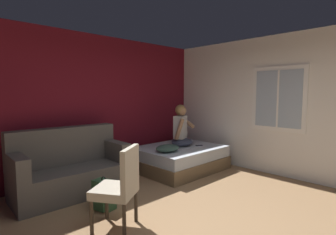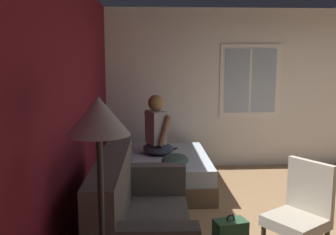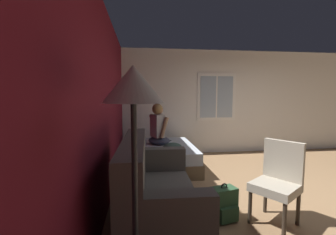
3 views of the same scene
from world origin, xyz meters
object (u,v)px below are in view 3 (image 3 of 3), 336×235
object	(u,v)px
bed	(161,156)
backpack	(224,204)
throw_pillow	(173,147)
person_seated	(158,128)
side_chair	(278,179)
cell_phone	(169,141)
floor_lamp	(134,112)
couch	(154,196)

from	to	relation	value
bed	backpack	world-z (taller)	bed
backpack	throw_pillow	size ratio (longest dim) A/B	0.95
bed	backpack	size ratio (longest dim) A/B	3.75
person_seated	bed	bearing A→B (deg)	-154.46
bed	throw_pillow	bearing A→B (deg)	-161.69
bed	backpack	bearing A→B (deg)	-164.92
side_chair	throw_pillow	world-z (taller)	side_chair
cell_phone	floor_lamp	size ratio (longest dim) A/B	0.08
couch	backpack	xyz separation A→B (m)	(0.09, -0.87, -0.20)
couch	person_seated	size ratio (longest dim) A/B	1.97
throw_pillow	cell_phone	xyz separation A→B (m)	(0.88, -0.05, -0.07)
side_chair	floor_lamp	size ratio (longest dim) A/B	0.58
backpack	floor_lamp	bearing A→B (deg)	138.84
bed	cell_phone	world-z (taller)	cell_phone
couch	floor_lamp	xyz separation A→B (m)	(-1.12, 0.18, 1.04)
side_chair	cell_phone	bearing A→B (deg)	20.06
backpack	cell_phone	world-z (taller)	cell_phone
bed	couch	size ratio (longest dim) A/B	0.99
backpack	throw_pillow	xyz separation A→B (m)	(1.61, 0.40, 0.36)
bed	floor_lamp	world-z (taller)	floor_lamp
side_chair	person_seated	bearing A→B (deg)	27.51
bed	person_seated	world-z (taller)	person_seated
couch	side_chair	world-z (taller)	couch
couch	person_seated	world-z (taller)	person_seated
person_seated	backpack	xyz separation A→B (m)	(-2.23, -0.62, -0.64)
couch	side_chair	size ratio (longest dim) A/B	1.76
side_chair	throw_pillow	bearing A→B (deg)	30.06
couch	side_chair	bearing A→B (deg)	-91.59
couch	cell_phone	size ratio (longest dim) A/B	11.99
side_chair	person_seated	distance (m)	2.67
side_chair	backpack	xyz separation A→B (m)	(0.13, 0.60, -0.34)
side_chair	bed	bearing A→B (deg)	27.60
person_seated	floor_lamp	size ratio (longest dim) A/B	0.51
cell_phone	backpack	bearing A→B (deg)	-52.47
throw_pillow	couch	bearing A→B (deg)	164.68
backpack	throw_pillow	bearing A→B (deg)	14.04
side_chair	cell_phone	xyz separation A→B (m)	(2.63, 0.96, -0.05)
side_chair	couch	bearing A→B (deg)	88.41
side_chair	cell_phone	world-z (taller)	side_chair
side_chair	floor_lamp	world-z (taller)	floor_lamp
throw_pillow	backpack	bearing A→B (deg)	-165.96
person_seated	cell_phone	size ratio (longest dim) A/B	6.08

